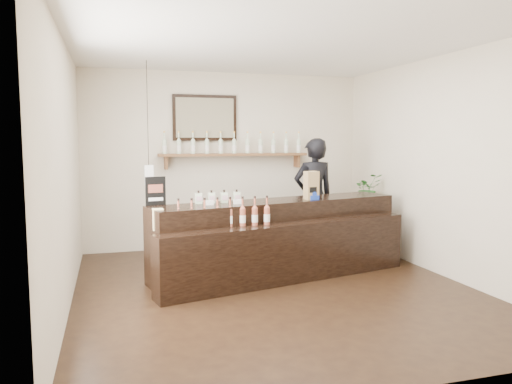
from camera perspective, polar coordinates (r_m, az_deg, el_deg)
name	(u,v)px	position (r m, az deg, el deg)	size (l,w,h in m)	color
ground	(275,289)	(5.94, 2.17, -11.01)	(5.00, 5.00, 0.00)	black
room_shell	(275,143)	(5.68, 2.24, 5.65)	(5.00, 5.00, 5.00)	beige
back_wall_decor	(218,138)	(7.93, -4.32, 6.13)	(2.66, 0.96, 1.69)	brown
counter	(281,240)	(6.44, 2.86, -5.54)	(3.46, 1.67, 1.12)	black
promo_sign	(156,191)	(6.08, -11.41, 0.11)	(0.24, 0.07, 0.34)	black
paper_bag	(311,185)	(6.58, 6.34, 0.76)	(0.19, 0.15, 0.37)	olive
tape_dispenser	(314,197)	(6.56, 6.66, -0.53)	(0.13, 0.06, 0.11)	#1737A4
side_cabinet	(367,227)	(7.96, 12.54, -3.96)	(0.42, 0.55, 0.76)	brown
potted_plant	(368,188)	(7.88, 12.64, 0.39)	(0.41, 0.36, 0.46)	#2D6829
shopkeeper	(314,189)	(7.57, 6.59, 0.33)	(0.72, 0.48, 1.99)	black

